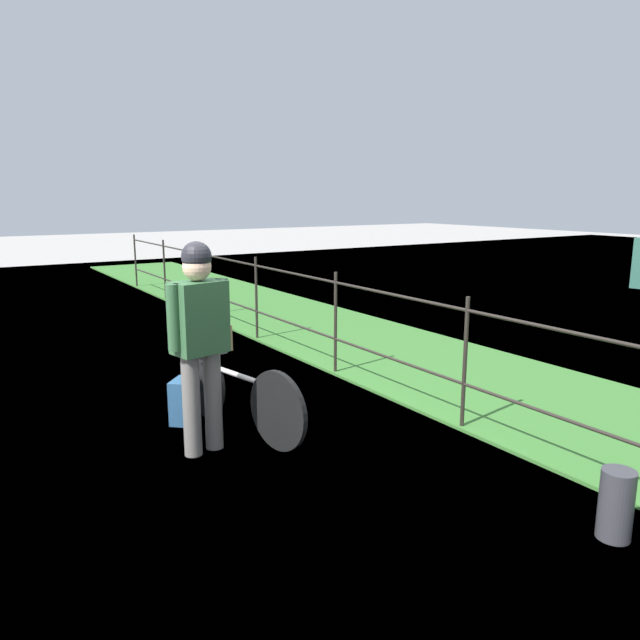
# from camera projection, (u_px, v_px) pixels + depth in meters

# --- Properties ---
(ground_plane) EXTENTS (60.00, 60.00, 0.00)m
(ground_plane) POSITION_uv_depth(u_px,v_px,m) (195.00, 441.00, 5.06)
(ground_plane) COLOR #9E9993
(grass_strip) EXTENTS (27.00, 2.40, 0.03)m
(grass_strip) POSITION_uv_depth(u_px,v_px,m) (470.00, 378.00, 6.76)
(grass_strip) COLOR #38702D
(grass_strip) RESTS_ON ground
(iron_fence) EXTENTS (18.04, 0.04, 1.18)m
(iron_fence) POSITION_uv_depth(u_px,v_px,m) (392.00, 332.00, 6.02)
(iron_fence) COLOR #28231E
(iron_fence) RESTS_ON ground
(bicycle_main) EXTENTS (1.72, 0.39, 0.66)m
(bicycle_main) POSITION_uv_depth(u_px,v_px,m) (236.00, 392.00, 5.23)
(bicycle_main) COLOR black
(bicycle_main) RESTS_ON ground
(wooden_crate) EXTENTS (0.42, 0.34, 0.23)m
(wooden_crate) POSITION_uv_depth(u_px,v_px,m) (208.00, 337.00, 5.42)
(wooden_crate) COLOR #A87F51
(wooden_crate) RESTS_ON bicycle_main
(terrier_dog) EXTENTS (0.32, 0.19, 0.18)m
(terrier_dog) POSITION_uv_depth(u_px,v_px,m) (209.00, 316.00, 5.37)
(terrier_dog) COLOR silver
(terrier_dog) RESTS_ON wooden_crate
(cyclist_person) EXTENTS (0.33, 0.53, 1.68)m
(cyclist_person) POSITION_uv_depth(u_px,v_px,m) (199.00, 330.00, 4.67)
(cyclist_person) COLOR slate
(cyclist_person) RESTS_ON ground
(backpack_on_paving) EXTENTS (0.33, 0.32, 0.40)m
(backpack_on_paving) POSITION_uv_depth(u_px,v_px,m) (184.00, 401.00, 5.46)
(backpack_on_paving) COLOR #28517A
(backpack_on_paving) RESTS_ON ground
(mooring_bollard) EXTENTS (0.20, 0.20, 0.43)m
(mooring_bollard) POSITION_uv_depth(u_px,v_px,m) (616.00, 505.00, 3.59)
(mooring_bollard) COLOR #38383D
(mooring_bollard) RESTS_ON ground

